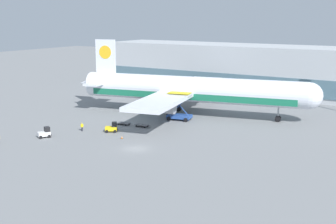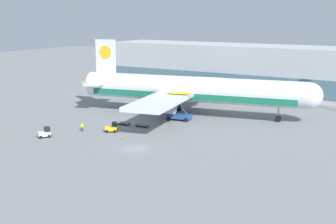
# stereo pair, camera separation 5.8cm
# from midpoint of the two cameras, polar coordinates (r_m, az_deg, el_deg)

# --- Properties ---
(ground_plane) EXTENTS (400.00, 400.00, 0.00)m
(ground_plane) POSITION_cam_midpoint_polar(r_m,az_deg,el_deg) (81.62, -3.97, -4.48)
(ground_plane) COLOR slate
(terminal_building) EXTENTS (90.00, 18.20, 14.00)m
(terminal_building) POSITION_cam_midpoint_polar(r_m,az_deg,el_deg) (142.79, 9.61, 5.24)
(terminal_building) COLOR #B2B7BC
(terminal_building) RESTS_ON ground_plane
(airplane_main) EXTENTS (57.42, 48.62, 17.00)m
(airplane_main) POSITION_cam_midpoint_polar(r_m,az_deg,el_deg) (107.65, 2.49, 2.69)
(airplane_main) COLOR silver
(airplane_main) RESTS_ON ground_plane
(scissor_lift_loader) EXTENTS (5.71, 4.28, 6.10)m
(scissor_lift_loader) POSITION_cam_midpoint_polar(r_m,az_deg,el_deg) (102.99, 1.42, 0.27)
(scissor_lift_loader) COLOR #284C99
(scissor_lift_loader) RESTS_ON ground_plane
(baggage_tug_foreground) EXTENTS (2.81, 2.58, 2.00)m
(baggage_tug_foreground) POSITION_cam_midpoint_polar(r_m,az_deg,el_deg) (93.28, -6.82, -1.91)
(baggage_tug_foreground) COLOR yellow
(baggage_tug_foreground) RESTS_ON ground_plane
(baggage_tug_mid) EXTENTS (2.49, 2.81, 2.00)m
(baggage_tug_mid) POSITION_cam_midpoint_polar(r_m,az_deg,el_deg) (91.58, -14.78, -2.48)
(baggage_tug_mid) COLOR silver
(baggage_tug_mid) RESTS_ON ground_plane
(baggage_dolly_lead) EXTENTS (3.74, 1.67, 0.48)m
(baggage_dolly_lead) POSITION_cam_midpoint_polar(r_m,az_deg,el_deg) (99.16, -5.40, -1.35)
(baggage_dolly_lead) COLOR #56565B
(baggage_dolly_lead) RESTS_ON ground_plane
(baggage_dolly_second) EXTENTS (3.74, 1.67, 0.48)m
(baggage_dolly_second) POSITION_cam_midpoint_polar(r_m,az_deg,el_deg) (97.10, -3.17, -1.59)
(baggage_dolly_second) COLOR #56565B
(baggage_dolly_second) RESTS_ON ground_plane
(ground_crew_near) EXTENTS (0.38, 0.49, 1.71)m
(ground_crew_near) POSITION_cam_midpoint_polar(r_m,az_deg,el_deg) (94.91, -10.42, -1.71)
(ground_crew_near) COLOR black
(ground_crew_near) RESTS_ON ground_plane
(traffic_cone_near) EXTENTS (0.40, 0.40, 0.58)m
(traffic_cone_near) POSITION_cam_midpoint_polar(r_m,az_deg,el_deg) (88.21, -5.63, -3.08)
(traffic_cone_near) COLOR black
(traffic_cone_near) RESTS_ON ground_plane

